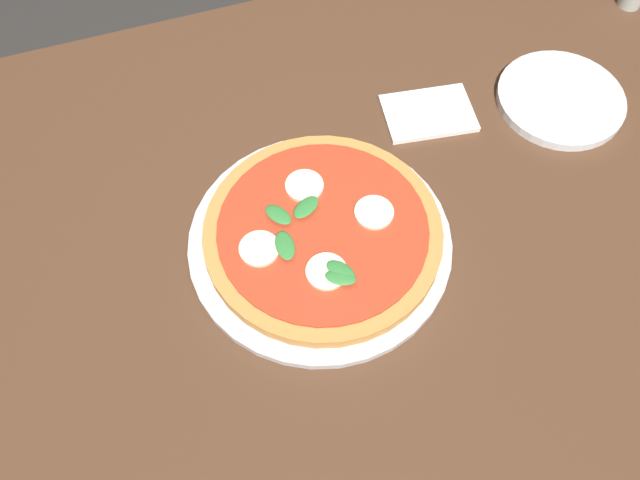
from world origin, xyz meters
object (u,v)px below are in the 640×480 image
pizza (322,232)px  napkin (428,113)px  serving_tray (320,242)px  plate_white (560,99)px  dining_table (360,240)px

pizza → napkin: 0.27m
serving_tray → plate_white: plate_white is taller
dining_table → serving_tray: serving_tray is taller
serving_tray → napkin: (-0.22, -0.16, -0.00)m
serving_tray → plate_white: size_ratio=1.81×
pizza → dining_table: bearing=-150.3°
dining_table → serving_tray: (0.08, 0.05, 0.11)m
dining_table → napkin: (-0.14, -0.11, 0.11)m
napkin → serving_tray: bearing=35.0°
dining_table → pizza: pizza is taller
serving_tray → pizza: 0.02m
napkin → dining_table: bearing=37.7°
dining_table → napkin: 0.21m
pizza → plate_white: pizza is taller
dining_table → napkin: bearing=-142.3°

